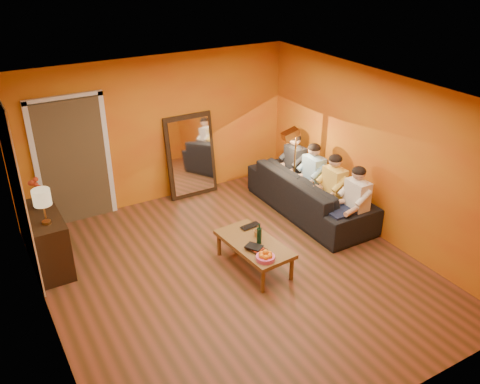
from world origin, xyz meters
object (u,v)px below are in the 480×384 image
table_lamp (44,207)px  sofa (310,193)px  dog (321,206)px  laptop (252,227)px  mirror_frame (191,156)px  person_far_left (356,202)px  person_mid_left (334,189)px  person_far_right (295,166)px  wine_bottle (259,234)px  person_mid_right (313,177)px  sideboard (48,240)px  tumbler (257,233)px  vase (38,201)px  coffee_table (254,255)px  floor_lamp (294,169)px

table_lamp → sofa: size_ratio=0.20×
dog → laptop: 1.39m
mirror_frame → person_far_left: size_ratio=1.25×
table_lamp → person_mid_left: size_ratio=0.42×
dog → person_far_right: (0.26, 1.13, 0.24)m
person_far_left → wine_bottle: person_far_left is taller
person_far_left → laptop: size_ratio=3.90×
table_lamp → wine_bottle: 2.94m
dog → person_mid_right: size_ratio=0.61×
sideboard → person_far_left: person_far_left is taller
table_lamp → person_mid_left: bearing=-9.8°
tumbler → vase: bearing=148.0°
person_mid_left → coffee_table: bearing=-165.4°
person_mid_left → tumbler: size_ratio=11.70×
sofa → coffee_table: sofa is taller
floor_lamp → person_far_left: 1.36m
coffee_table → tumbler: 0.31m
sideboard → laptop: size_ratio=3.77×
wine_bottle → laptop: size_ratio=0.99×
person_mid_left → tumbler: 1.75m
sideboard → person_far_right: size_ratio=0.97×
coffee_table → tumbler: size_ratio=11.70×
floor_lamp → laptop: bearing=-138.7°
sofa → mirror_frame: bearing=40.7°
table_lamp → tumbler: size_ratio=4.89×
laptop → sideboard: bearing=149.8°
person_mid_right → wine_bottle: size_ratio=3.94×
person_far_right → laptop: size_ratio=3.90×
coffee_table → vase: vase is taller
sofa → vase: (-4.24, 0.86, 0.57)m
table_lamp → wine_bottle: bearing=-26.4°
vase → sideboard: bearing=-90.0°
mirror_frame → floor_lamp: (1.34, -1.35, -0.04)m
dog → vase: bearing=139.6°
table_lamp → wine_bottle: (2.59, -1.29, -0.53)m
coffee_table → laptop: bearing=58.4°
sofa → wine_bottle: size_ratio=8.16×
table_lamp → dog: bearing=-10.9°
sofa → wine_bottle: (-1.65, -0.98, 0.21)m
laptop → mirror_frame: bearing=81.6°
floor_lamp → laptop: size_ratio=4.60×
floor_lamp → vase: size_ratio=7.80×
vase → floor_lamp: bearing=-7.2°
vase → coffee_table: bearing=-35.1°
sofa → person_mid_left: size_ratio=2.07×
sofa → person_mid_right: 0.29m
table_lamp → floor_lamp: bearing=0.4°
mirror_frame → coffee_table: bearing=-95.4°
person_far_right → vase: 4.39m
floor_lamp → person_mid_right: bearing=-36.3°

